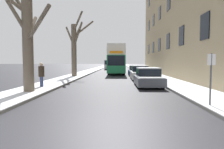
% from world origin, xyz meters
% --- Properties ---
extents(ground_plane, '(320.00, 320.00, 0.00)m').
position_xyz_m(ground_plane, '(0.00, 0.00, 0.00)').
color(ground_plane, '#28282D').
extents(sidewalk_left, '(2.58, 130.00, 0.16)m').
position_xyz_m(sidewalk_left, '(-5.05, 53.00, 0.08)').
color(sidewalk_left, slate).
rests_on(sidewalk_left, ground).
extents(sidewalk_right, '(2.58, 130.00, 0.16)m').
position_xyz_m(sidewalk_right, '(5.05, 53.00, 0.08)').
color(sidewalk_right, slate).
rests_on(sidewalk_right, ground).
extents(terrace_facade_right, '(9.10, 40.06, 16.92)m').
position_xyz_m(terrace_facade_right, '(10.83, 18.73, 8.46)').
color(terrace_facade_right, tan).
rests_on(terrace_facade_right, ground).
extents(bare_tree_left_0, '(3.91, 3.80, 6.92)m').
position_xyz_m(bare_tree_left_0, '(-4.88, 6.11, 3.20)').
color(bare_tree_left_0, brown).
rests_on(bare_tree_left_0, ground).
extents(bare_tree_left_1, '(3.37, 4.00, 7.37)m').
position_xyz_m(bare_tree_left_1, '(-4.79, 18.56, 3.71)').
color(bare_tree_left_1, brown).
rests_on(bare_tree_left_1, ground).
extents(double_decker_bus, '(2.53, 10.14, 4.27)m').
position_xyz_m(double_decker_bus, '(0.14, 25.86, 2.42)').
color(double_decker_bus, '#1E7A47').
rests_on(double_decker_bus, ground).
extents(parked_car_0, '(1.89, 4.02, 1.45)m').
position_xyz_m(parked_car_0, '(2.67, 9.77, 0.66)').
color(parked_car_0, '#474C56').
rests_on(parked_car_0, ground).
extents(parked_car_1, '(1.80, 4.29, 1.49)m').
position_xyz_m(parked_car_1, '(2.67, 15.68, 0.68)').
color(parked_car_1, silver).
rests_on(parked_car_1, ground).
extents(parked_car_2, '(1.69, 4.48, 1.38)m').
position_xyz_m(parked_car_2, '(2.67, 21.44, 0.64)').
color(parked_car_2, navy).
rests_on(parked_car_2, ground).
extents(oncoming_van, '(2.05, 5.54, 2.25)m').
position_xyz_m(oncoming_van, '(-1.77, 42.72, 1.22)').
color(oncoming_van, '#9EA3AD').
rests_on(oncoming_van, ground).
extents(pedestrian_left_sidewalk, '(0.40, 0.40, 1.81)m').
position_xyz_m(pedestrian_left_sidewalk, '(-4.91, 8.31, 1.00)').
color(pedestrian_left_sidewalk, navy).
rests_on(pedestrian_left_sidewalk, ground).
extents(street_sign_post, '(0.32, 0.07, 2.22)m').
position_xyz_m(street_sign_post, '(4.06, 2.65, 1.29)').
color(street_sign_post, '#4C4F54').
rests_on(street_sign_post, ground).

